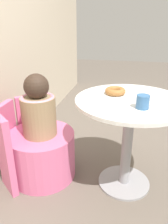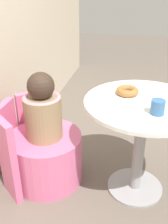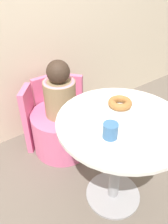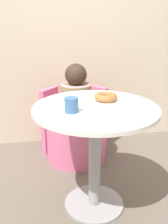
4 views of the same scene
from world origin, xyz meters
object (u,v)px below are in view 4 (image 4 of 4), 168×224
at_px(round_table, 95,133).
at_px(tub_chair, 77,138).
at_px(child_figure, 76,95).
at_px(donut, 106,97).
at_px(cup, 71,105).

bearing_deg(round_table, tub_chair, 92.11).
xyz_separation_m(tub_chair, child_figure, (0.00, -0.00, 0.42)).
xyz_separation_m(round_table, donut, (0.09, 0.12, 0.20)).
distance_m(round_table, donut, 0.25).
distance_m(tub_chair, cup, 0.97).
distance_m(child_figure, cup, 0.79).
bearing_deg(child_figure, round_table, -87.89).
relative_size(round_table, donut, 5.12).
height_order(tub_chair, cup, cup).
xyz_separation_m(round_table, tub_chair, (-0.03, 0.69, -0.36)).
bearing_deg(tub_chair, round_table, -87.89).
height_order(round_table, cup, cup).
distance_m(round_table, tub_chair, 0.78).
bearing_deg(tub_chair, donut, -78.24).
relative_size(donut, cup, 1.76).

